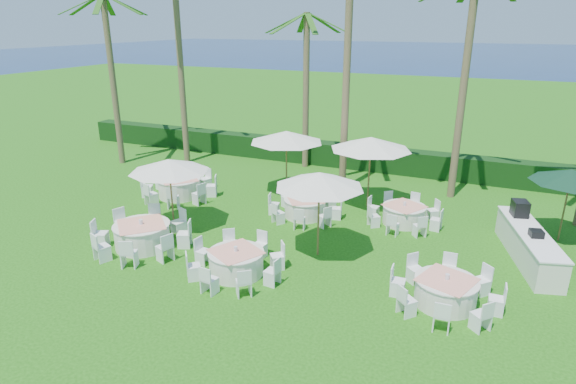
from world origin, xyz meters
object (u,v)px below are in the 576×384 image
object	(u,v)px
banquet_table_d	(179,187)
banquet_table_f	(404,214)
banquet_table_a	(142,235)
banquet_table_c	(446,291)
banquet_table_e	(305,207)
umbrella_c	(286,137)
banquet_table_b	(236,262)
umbrella_b	(319,180)
umbrella_d	(371,143)
buffet_table	(528,244)
umbrella_green	(571,176)
umbrella_a	(169,166)

from	to	relation	value
banquet_table_d	banquet_table_f	size ratio (longest dim) A/B	1.12
banquet_table_a	banquet_table_c	xyz separation A→B (m)	(9.97, 0.39, -0.05)
banquet_table_e	umbrella_c	world-z (taller)	umbrella_c
banquet_table_d	umbrella_c	bearing A→B (deg)	28.39
banquet_table_f	banquet_table_a	bearing A→B (deg)	-144.65
banquet_table_a	umbrella_c	xyz separation A→B (m)	(2.37, 7.00, 2.17)
banquet_table_b	umbrella_c	world-z (taller)	umbrella_c
banquet_table_e	umbrella_b	size ratio (longest dim) A/B	1.01
banquet_table_e	umbrella_d	bearing A→B (deg)	45.40
banquet_table_d	buffet_table	xyz separation A→B (m)	(13.96, -0.54, 0.11)
umbrella_green	umbrella_d	bearing A→B (deg)	175.31
banquet_table_e	umbrella_a	world-z (taller)	umbrella_a
banquet_table_d	banquet_table_e	bearing A→B (deg)	0.25
banquet_table_d	umbrella_a	bearing A→B (deg)	-58.35
banquet_table_f	umbrella_c	world-z (taller)	umbrella_c
umbrella_a	buffet_table	bearing A→B (deg)	11.39
banquet_table_b	banquet_table_f	size ratio (longest dim) A/B	1.05
banquet_table_a	banquet_table_e	world-z (taller)	banquet_table_a
umbrella_d	banquet_table_e	bearing A→B (deg)	-134.60
banquet_table_b	banquet_table_a	bearing A→B (deg)	174.31
banquet_table_d	buffet_table	bearing A→B (deg)	-2.21
banquet_table_a	umbrella_b	world-z (taller)	umbrella_b
banquet_table_b	banquet_table_e	bearing A→B (deg)	87.17
umbrella_b	umbrella_d	size ratio (longest dim) A/B	0.88
umbrella_a	banquet_table_f	bearing A→B (deg)	25.98
banquet_table_a	umbrella_green	distance (m)	14.77
banquet_table_d	umbrella_d	size ratio (longest dim) A/B	0.98
buffet_table	banquet_table_d	bearing A→B (deg)	177.79
banquet_table_c	banquet_table_d	size ratio (longest dim) A/B	0.93
banquet_table_a	umbrella_a	size ratio (longest dim) A/B	1.12
umbrella_a	umbrella_d	distance (m)	7.96
umbrella_a	buffet_table	size ratio (longest dim) A/B	0.65
umbrella_d	umbrella_green	bearing A→B (deg)	-4.69
banquet_table_b	banquet_table_d	size ratio (longest dim) A/B	0.93
banquet_table_a	banquet_table_d	distance (m)	5.08
banquet_table_c	umbrella_d	size ratio (longest dim) A/B	0.90
umbrella_green	buffet_table	size ratio (longest dim) A/B	0.59
banquet_table_d	umbrella_c	xyz separation A→B (m)	(4.19, 2.27, 2.18)
banquet_table_e	umbrella_a	xyz separation A→B (m)	(-4.12, -3.01, 2.06)
banquet_table_e	banquet_table_d	bearing A→B (deg)	-179.75
banquet_table_a	banquet_table_c	world-z (taller)	banquet_table_a
buffet_table	umbrella_d	bearing A→B (deg)	156.38
banquet_table_d	banquet_table_a	bearing A→B (deg)	-68.96
umbrella_a	umbrella_green	xyz separation A→B (m)	(13.23, 4.47, -0.05)
umbrella_d	banquet_table_b	bearing A→B (deg)	-107.53
umbrella_a	umbrella_green	bearing A→B (deg)	18.67
umbrella_c	banquet_table_c	bearing A→B (deg)	-41.01
umbrella_c	umbrella_green	bearing A→B (deg)	-4.07
banquet_table_a	umbrella_b	size ratio (longest dim) A/B	1.12
banquet_table_e	buffet_table	distance (m)	8.02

